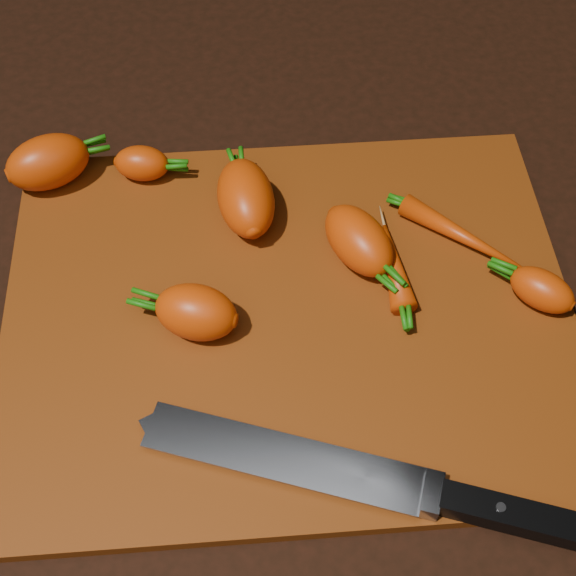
{
  "coord_description": "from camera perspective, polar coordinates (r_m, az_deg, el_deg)",
  "views": [
    {
      "loc": [
        -0.03,
        -0.39,
        0.6
      ],
      "look_at": [
        0.0,
        0.01,
        0.03
      ],
      "focal_mm": 50.0,
      "sensor_mm": 36.0,
      "label": 1
    }
  ],
  "objects": [
    {
      "name": "carrot_7",
      "position": [
        0.72,
        7.54,
        1.6
      ],
      "size": [
        0.03,
        0.09,
        0.02
      ],
      "primitive_type": "ellipsoid",
      "rotation": [
        0.0,
        0.0,
        1.61
      ],
      "color": "#D13E08",
      "rests_on": "cutting_board"
    },
    {
      "name": "carrot_3",
      "position": [
        0.75,
        -3.02,
        6.41
      ],
      "size": [
        0.06,
        0.1,
        0.05
      ],
      "primitive_type": "ellipsoid",
      "rotation": [
        0.0,
        0.0,
        1.7
      ],
      "color": "#D13E08",
      "rests_on": "cutting_board"
    },
    {
      "name": "carrot_6",
      "position": [
        0.76,
        12.24,
        3.67
      ],
      "size": [
        0.11,
        0.1,
        0.02
      ],
      "primitive_type": "ellipsoid",
      "rotation": [
        0.0,
        0.0,
        -0.73
      ],
      "color": "#D13E08",
      "rests_on": "cutting_board"
    },
    {
      "name": "ground",
      "position": [
        0.72,
        0.06,
        -2.26
      ],
      "size": [
        2.0,
        2.0,
        0.01
      ],
      "primitive_type": "cube",
      "color": "black"
    },
    {
      "name": "carrot_2",
      "position": [
        0.72,
        5.05,
        3.39
      ],
      "size": [
        0.08,
        0.1,
        0.05
      ],
      "primitive_type": "ellipsoid",
      "rotation": [
        0.0,
        0.0,
        -1.09
      ],
      "color": "#D13E08",
      "rests_on": "cutting_board"
    },
    {
      "name": "carrot_4",
      "position": [
        0.8,
        -10.36,
        8.72
      ],
      "size": [
        0.06,
        0.04,
        0.03
      ],
      "primitive_type": "ellipsoid",
      "rotation": [
        0.0,
        0.0,
        -0.17
      ],
      "color": "#D13E08",
      "rests_on": "cutting_board"
    },
    {
      "name": "carrot_0",
      "position": [
        0.81,
        -16.71,
        8.57
      ],
      "size": [
        0.1,
        0.08,
        0.05
      ],
      "primitive_type": "ellipsoid",
      "rotation": [
        0.0,
        0.0,
        0.4
      ],
      "color": "#D13E08",
      "rests_on": "cutting_board"
    },
    {
      "name": "carrot_1",
      "position": [
        0.68,
        -6.55,
        -1.72
      ],
      "size": [
        0.08,
        0.07,
        0.05
      ],
      "primitive_type": "ellipsoid",
      "rotation": [
        0.0,
        0.0,
        2.81
      ],
      "color": "#D13E08",
      "rests_on": "cutting_board"
    },
    {
      "name": "carrot_5",
      "position": [
        0.73,
        17.62,
        -0.13
      ],
      "size": [
        0.07,
        0.06,
        0.03
      ],
      "primitive_type": "ellipsoid",
      "rotation": [
        0.0,
        0.0,
        2.42
      ],
      "color": "#D13E08",
      "rests_on": "cutting_board"
    },
    {
      "name": "knife",
      "position": [
        0.63,
        1.54,
        -12.4
      ],
      "size": [
        0.35,
        0.15,
        0.02
      ],
      "rotation": [
        0.0,
        0.0,
        -0.34
      ],
      "color": "gray",
      "rests_on": "cutting_board"
    },
    {
      "name": "cutting_board",
      "position": [
        0.71,
        0.06,
        -1.78
      ],
      "size": [
        0.5,
        0.4,
        0.01
      ],
      "primitive_type": "cube",
      "color": "#672C0A",
      "rests_on": "ground"
    }
  ]
}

